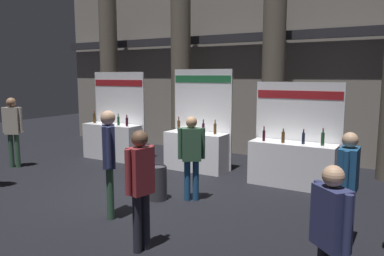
% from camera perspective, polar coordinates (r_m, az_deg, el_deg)
% --- Properties ---
extents(ground_plane, '(27.29, 27.29, 0.00)m').
position_cam_1_polar(ground_plane, '(8.02, -6.59, -9.61)').
color(ground_plane, black).
extents(hall_colonnade, '(13.64, 1.45, 6.37)m').
position_cam_1_polar(hall_colonnade, '(11.41, 6.56, 11.43)').
color(hall_colonnade, gray).
rests_on(hall_colonnade, ground_plane).
extents(exhibitor_booth_0, '(1.84, 0.69, 2.52)m').
position_cam_1_polar(exhibitor_booth_0, '(11.15, -11.89, -1.41)').
color(exhibitor_booth_0, white).
rests_on(exhibitor_booth_0, ground_plane).
extents(exhibitor_booth_1, '(1.67, 0.66, 2.58)m').
position_cam_1_polar(exhibitor_booth_1, '(9.62, 0.75, -2.77)').
color(exhibitor_booth_1, white).
rests_on(exhibitor_booth_1, ground_plane).
extents(exhibitor_booth_2, '(1.93, 0.66, 2.28)m').
position_cam_1_polar(exhibitor_booth_2, '(8.55, 15.09, -4.70)').
color(exhibitor_booth_2, white).
rests_on(exhibitor_booth_2, ground_plane).
extents(trash_bin, '(0.38, 0.38, 0.67)m').
position_cam_1_polar(trash_bin, '(7.44, -5.30, -8.29)').
color(trash_bin, '#38383D').
rests_on(trash_bin, ground_plane).
extents(visitor_0, '(0.48, 0.36, 1.85)m').
position_cam_1_polar(visitor_0, '(10.87, -25.62, 0.27)').
color(visitor_0, '#33563D').
rests_on(visitor_0, ground_plane).
extents(visitor_2, '(0.40, 0.42, 1.85)m').
position_cam_1_polar(visitor_2, '(6.46, -12.51, -3.96)').
color(visitor_2, '#33563D').
rests_on(visitor_2, ground_plane).
extents(visitor_3, '(0.28, 0.49, 1.70)m').
position_cam_1_polar(visitor_3, '(5.20, -7.83, -8.02)').
color(visitor_3, '#23232D').
rests_on(visitor_3, ground_plane).
extents(visitor_4, '(0.45, 0.41, 1.65)m').
position_cam_1_polar(visitor_4, '(7.21, -0.07, -3.52)').
color(visitor_4, navy).
rests_on(visitor_4, ground_plane).
extents(visitor_5, '(0.25, 0.58, 1.65)m').
position_cam_1_polar(visitor_5, '(5.76, 22.64, -7.07)').
color(visitor_5, '#ADA393').
rests_on(visitor_5, ground_plane).
extents(visitor_6, '(0.42, 0.41, 1.59)m').
position_cam_1_polar(visitor_6, '(3.99, 20.30, -14.50)').
color(visitor_6, '#23232D').
rests_on(visitor_6, ground_plane).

